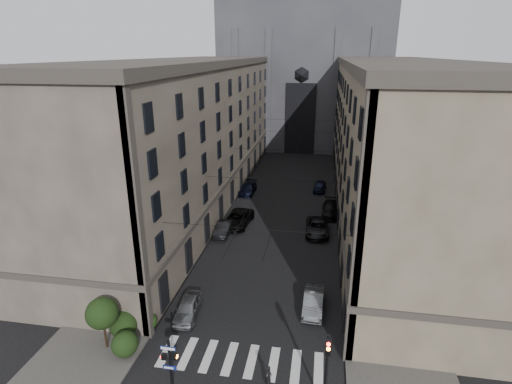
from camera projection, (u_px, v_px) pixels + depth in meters
The scene contains 19 objects.
sidewalk_left at pixel (213, 196), 57.54m from camera, with size 7.00×80.00×0.15m, color #383533.
sidewalk_right at pixel (362, 205), 54.23m from camera, with size 7.00×80.00×0.15m, color #383533.
zebra_crossing at pixel (241, 360), 27.09m from camera, with size 11.00×3.20×0.01m, color beige.
building_left at pixel (190, 132), 54.92m from camera, with size 13.60×60.60×18.85m.
building_right at pixel (393, 138), 50.69m from camera, with size 13.60×60.60×18.85m.
gothic_tower at pixel (305, 61), 86.21m from camera, with size 35.00×23.00×58.00m.
pedestrian_signal_left at pixel (170, 364), 23.62m from camera, with size 1.02×0.38×4.00m.
traffic_light_right at pixel (327, 364), 22.25m from camera, with size 0.34×0.50×5.20m.
shrub_cluster at pixel (118, 324), 27.87m from camera, with size 3.90×4.40×3.90m.
tram_wires at pixel (286, 151), 53.16m from camera, with size 14.00×60.00×0.43m.
car_left_near at pixel (188, 308), 31.38m from camera, with size 1.72×4.27×1.46m, color slate.
car_left_midnear at pixel (224, 229), 45.34m from camera, with size 1.54×4.42×1.46m, color black.
car_left_midfar at pixel (238, 219), 47.80m from camera, with size 2.73×5.93×1.65m, color black.
car_left_far at pixel (248, 189), 58.68m from camera, with size 2.04×5.01×1.45m, color black.
car_right_near at pixel (313, 302), 32.14m from camera, with size 1.56×4.46×1.47m, color slate.
car_right_midnear at pixel (317, 227), 45.65m from camera, with size 2.55×5.53×1.54m, color black.
car_right_midfar at pixel (331, 209), 50.87m from camera, with size 2.16×5.32×1.54m, color black.
car_right_far at pixel (320, 186), 59.69m from camera, with size 1.72×4.26×1.45m, color black.
pedestrian at pixel (269, 377), 24.61m from camera, with size 0.59×0.39×1.63m, color black.
Camera 1 is at (4.67, -16.27, 19.78)m, focal length 28.00 mm.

